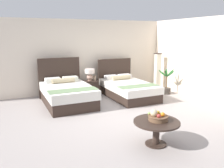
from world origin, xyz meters
The scene contains 14 objects.
ground_plane centered at (0.00, 0.00, -0.01)m, with size 9.62×9.35×0.02m, color #A59A96.
wall_back centered at (0.00, 2.87, 1.30)m, with size 9.62×0.12×2.59m, color #EEDDC7.
wall_side_right centered at (3.01, 0.40, 1.30)m, with size 0.12×4.95×2.59m, color #F2DFC6.
bed_near_window centered at (-1.03, 1.54, 0.33)m, with size 1.42×2.10×1.32m.
bed_near_corner centered at (1.02, 1.55, 0.29)m, with size 1.36×2.23×1.20m.
nightstand centered at (-0.07, 2.22, 0.26)m, with size 0.51×0.44×0.53m.
table_lamp centered at (-0.07, 2.24, 0.77)m, with size 0.33×0.33×0.40m.
vase centered at (0.08, 2.18, 0.61)m, with size 0.09×0.09×0.16m.
coffee_table centered at (-0.07, -1.80, 0.37)m, with size 0.87×0.87×0.47m.
fruit_bowl centered at (-0.03, -1.77, 0.55)m, with size 0.39×0.39×0.21m.
loose_apple centered at (-0.03, -1.49, 0.51)m, with size 0.07×0.07×0.07m.
loose_orange centered at (0.08, -1.50, 0.52)m, with size 0.08×0.08×0.08m.
floor_lamp_corner centered at (2.61, 2.14, 0.69)m, with size 0.23×0.23×1.38m.
potted_palm centered at (2.49, 1.37, 0.26)m, with size 0.53×0.55×0.92m.
Camera 1 is at (-2.50, -5.29, 2.07)m, focal length 37.50 mm.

